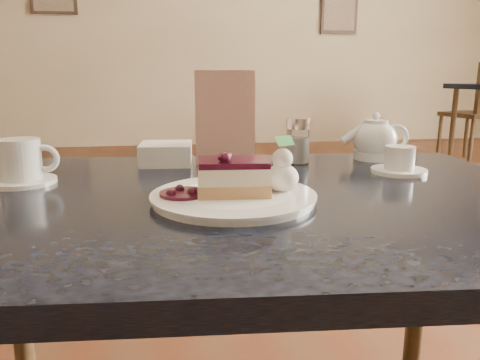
{
  "coord_description": "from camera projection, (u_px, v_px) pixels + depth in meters",
  "views": [
    {
      "loc": [
        -0.26,
        -0.75,
        0.87
      ],
      "look_at": [
        -0.16,
        -0.13,
        0.73
      ],
      "focal_mm": 35.0,
      "sensor_mm": 36.0,
      "label": 1
    }
  ],
  "objects": [
    {
      "name": "main_table",
      "position": [
        232.0,
        235.0,
        0.78
      ],
      "size": [
        1.13,
        0.8,
        0.68
      ],
      "rotation": [
        0.0,
        0.0,
        -0.07
      ],
      "color": "black",
      "rests_on": "ground"
    },
    {
      "name": "dessert_plate",
      "position": [
        233.0,
        198.0,
        0.72
      ],
      "size": [
        0.25,
        0.25,
        0.01
      ],
      "primitive_type": "cylinder",
      "color": "white",
      "rests_on": "main_table"
    },
    {
      "name": "cheesecake_slice",
      "position": [
        233.0,
        177.0,
        0.71
      ],
      "size": [
        0.11,
        0.08,
        0.05
      ],
      "rotation": [
        0.0,
        0.0,
        -0.07
      ],
      "color": "tan",
      "rests_on": "dessert_plate"
    },
    {
      "name": "whipped_cream",
      "position": [
        282.0,
        177.0,
        0.73
      ],
      "size": [
        0.05,
        0.05,
        0.05
      ],
      "color": "white",
      "rests_on": "dessert_plate"
    },
    {
      "name": "berry_sauce",
      "position": [
        183.0,
        194.0,
        0.71
      ],
      "size": [
        0.07,
        0.07,
        0.01
      ],
      "primitive_type": "cylinder",
      "color": "black",
      "rests_on": "dessert_plate"
    },
    {
      "name": "coffee_set",
      "position": [
        22.0,
        164.0,
        0.83
      ],
      "size": [
        0.13,
        0.12,
        0.08
      ],
      "color": "white",
      "rests_on": "main_table"
    },
    {
      "name": "tea_set",
      "position": [
        379.0,
        144.0,
        1.03
      ],
      "size": [
        0.15,
        0.25,
        0.1
      ],
      "color": "white",
      "rests_on": "main_table"
    },
    {
      "name": "menu_card",
      "position": [
        225.0,
        118.0,
        1.0
      ],
      "size": [
        0.13,
        0.04,
        0.2
      ],
      "primitive_type": "cube",
      "rotation": [
        0.0,
        0.0,
        -0.07
      ],
      "color": "beige",
      "rests_on": "main_table"
    },
    {
      "name": "sugar_shaker",
      "position": [
        298.0,
        140.0,
        1.01
      ],
      "size": [
        0.05,
        0.05,
        0.1
      ],
      "color": "white",
      "rests_on": "main_table"
    },
    {
      "name": "napkin_stack",
      "position": [
        166.0,
        154.0,
        1.01
      ],
      "size": [
        0.12,
        0.12,
        0.05
      ],
      "primitive_type": "cube",
      "rotation": [
        0.0,
        0.0,
        -0.07
      ],
      "color": "white",
      "rests_on": "main_table"
    }
  ]
}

